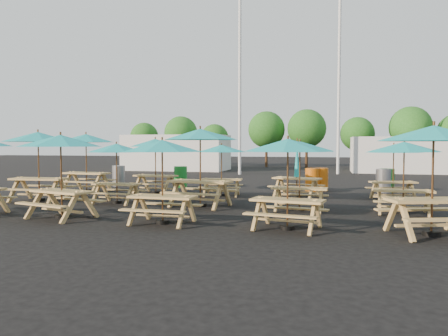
% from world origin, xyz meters
% --- Properties ---
extents(ground, '(120.00, 120.00, 0.00)m').
position_xyz_m(ground, '(0.00, 0.00, 0.00)').
color(ground, black).
rests_on(ground, ground).
extents(picnic_unit_1, '(2.55, 2.55, 2.48)m').
position_xyz_m(picnic_unit_1, '(-5.99, -1.65, 2.17)').
color(picnic_unit_1, '#A6834A').
rests_on(picnic_unit_1, ground).
extents(picnic_unit_2, '(2.64, 2.64, 2.49)m').
position_xyz_m(picnic_unit_2, '(-6.06, 1.55, 2.17)').
color(picnic_unit_2, '#A6834A').
rests_on(picnic_unit_2, ground).
extents(picnic_unit_3, '(2.74, 2.74, 2.29)m').
position_xyz_m(picnic_unit_3, '(-3.02, -4.66, 2.00)').
color(picnic_unit_3, '#A6834A').
rests_on(picnic_unit_3, ground).
extents(picnic_unit_4, '(2.11, 2.11, 2.06)m').
position_xyz_m(picnic_unit_4, '(-3.03, -1.51, 1.80)').
color(picnic_unit_4, '#A6834A').
rests_on(picnic_unit_4, ground).
extents(picnic_unit_5, '(2.50, 2.50, 2.27)m').
position_xyz_m(picnic_unit_5, '(-2.97, 1.72, 1.98)').
color(picnic_unit_5, '#A6834A').
rests_on(picnic_unit_5, ground).
extents(picnic_unit_6, '(2.15, 2.15, 2.15)m').
position_xyz_m(picnic_unit_6, '(-0.05, -4.77, 1.87)').
color(picnic_unit_6, '#A6834A').
rests_on(picnic_unit_6, ground).
extents(picnic_unit_7, '(2.82, 2.82, 2.54)m').
position_xyz_m(picnic_unit_7, '(-0.02, -1.59, 2.22)').
color(picnic_unit_7, '#A6834A').
rests_on(picnic_unit_7, ground).
extents(picnic_unit_8, '(2.17, 2.17, 2.03)m').
position_xyz_m(picnic_unit_8, '(-0.09, 1.45, 1.77)').
color(picnic_unit_8, '#A6834A').
rests_on(picnic_unit_8, ground).
extents(picnic_unit_9, '(2.43, 2.43, 2.16)m').
position_xyz_m(picnic_unit_9, '(3.10, -4.76, 1.89)').
color(picnic_unit_9, '#A6834A').
rests_on(picnic_unit_9, ground).
extents(picnic_unit_10, '(2.15, 2.15, 2.13)m').
position_xyz_m(picnic_unit_10, '(3.16, -1.67, 1.85)').
color(picnic_unit_10, '#A6834A').
rests_on(picnic_unit_10, ground).
extents(picnic_unit_11, '(2.12, 1.96, 2.27)m').
position_xyz_m(picnic_unit_11, '(2.81, 1.69, 0.93)').
color(picnic_unit_11, '#A6834A').
rests_on(picnic_unit_11, ground).
extents(picnic_unit_12, '(2.98, 2.98, 2.45)m').
position_xyz_m(picnic_unit_12, '(6.25, -4.72, 2.13)').
color(picnic_unit_12, '#A6834A').
rests_on(picnic_unit_12, ground).
extents(picnic_unit_13, '(2.21, 2.21, 2.11)m').
position_xyz_m(picnic_unit_13, '(6.12, -1.61, 1.84)').
color(picnic_unit_13, '#A6834A').
rests_on(picnic_unit_13, ground).
extents(picnic_unit_14, '(2.39, 2.39, 2.03)m').
position_xyz_m(picnic_unit_14, '(6.26, 1.70, 1.77)').
color(picnic_unit_14, '#A6834A').
rests_on(picnic_unit_14, ground).
extents(waste_bin_0, '(0.62, 0.62, 0.99)m').
position_xyz_m(waste_bin_0, '(-6.02, 4.36, 0.50)').
color(waste_bin_0, gray).
rests_on(waste_bin_0, ground).
extents(waste_bin_1, '(0.62, 0.62, 0.99)m').
position_xyz_m(waste_bin_1, '(-2.85, 4.44, 0.50)').
color(waste_bin_1, '#178026').
rests_on(waste_bin_1, ground).
extents(waste_bin_2, '(0.62, 0.62, 0.99)m').
position_xyz_m(waste_bin_2, '(3.28, 4.25, 0.50)').
color(waste_bin_2, '#C3570B').
rests_on(waste_bin_2, ground).
extents(waste_bin_3, '(0.62, 0.62, 0.99)m').
position_xyz_m(waste_bin_3, '(3.64, 4.54, 0.50)').
color(waste_bin_3, '#C3570B').
rests_on(waste_bin_3, ground).
extents(waste_bin_4, '(0.62, 0.62, 0.99)m').
position_xyz_m(waste_bin_4, '(6.38, 4.56, 0.50)').
color(waste_bin_4, '#178026').
rests_on(waste_bin_4, ground).
extents(waste_bin_5, '(0.62, 0.62, 0.99)m').
position_xyz_m(waste_bin_5, '(6.22, 4.32, 0.50)').
color(waste_bin_5, gray).
rests_on(waste_bin_5, ground).
extents(mast_0, '(0.20, 0.20, 12.00)m').
position_xyz_m(mast_0, '(-2.00, 14.00, 6.00)').
color(mast_0, silver).
rests_on(mast_0, ground).
extents(mast_1, '(0.20, 0.20, 12.00)m').
position_xyz_m(mast_1, '(4.50, 16.00, 6.00)').
color(mast_1, silver).
rests_on(mast_1, ground).
extents(event_tent_0, '(8.00, 4.00, 2.80)m').
position_xyz_m(event_tent_0, '(-8.00, 18.00, 1.40)').
color(event_tent_0, silver).
rests_on(event_tent_0, ground).
extents(event_tent_1, '(7.00, 4.00, 2.60)m').
position_xyz_m(event_tent_1, '(9.00, 19.00, 1.30)').
color(event_tent_1, silver).
rests_on(event_tent_1, ground).
extents(tree_0, '(2.80, 2.80, 4.24)m').
position_xyz_m(tree_0, '(-14.07, 25.25, 2.83)').
color(tree_0, '#382314').
rests_on(tree_0, ground).
extents(tree_1, '(3.11, 3.11, 4.72)m').
position_xyz_m(tree_1, '(-9.74, 23.90, 3.15)').
color(tree_1, '#382314').
rests_on(tree_1, ground).
extents(tree_2, '(2.59, 2.59, 3.93)m').
position_xyz_m(tree_2, '(-6.39, 23.65, 2.62)').
color(tree_2, '#382314').
rests_on(tree_2, ground).
extents(tree_3, '(3.36, 3.36, 5.09)m').
position_xyz_m(tree_3, '(-1.75, 24.72, 3.41)').
color(tree_3, '#382314').
rests_on(tree_3, ground).
extents(tree_4, '(3.41, 3.41, 5.17)m').
position_xyz_m(tree_4, '(1.90, 24.26, 3.46)').
color(tree_4, '#382314').
rests_on(tree_4, ground).
extents(tree_5, '(2.94, 2.94, 4.45)m').
position_xyz_m(tree_5, '(6.22, 24.67, 2.97)').
color(tree_5, '#382314').
rests_on(tree_5, ground).
extents(tree_6, '(3.38, 3.38, 5.13)m').
position_xyz_m(tree_6, '(10.23, 22.90, 3.43)').
color(tree_6, '#382314').
rests_on(tree_6, ground).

